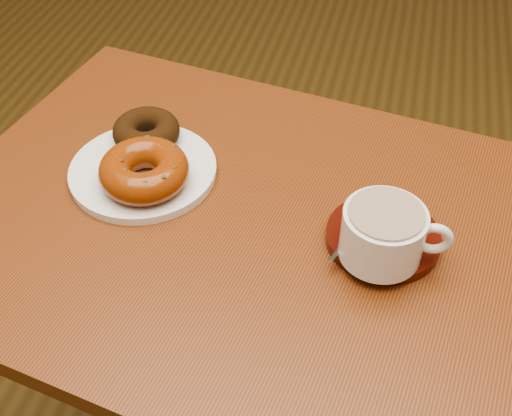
% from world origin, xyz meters
% --- Properties ---
extents(cafe_table, '(0.89, 0.72, 0.75)m').
position_xyz_m(cafe_table, '(0.07, 0.18, 0.63)').
color(cafe_table, brown).
rests_on(cafe_table, ground).
extents(donut_plate, '(0.28, 0.28, 0.01)m').
position_xyz_m(donut_plate, '(-0.08, 0.23, 0.76)').
color(donut_plate, white).
rests_on(donut_plate, cafe_table).
extents(donut_cinnamon, '(0.13, 0.13, 0.04)m').
position_xyz_m(donut_cinnamon, '(-0.09, 0.29, 0.78)').
color(donut_cinnamon, black).
rests_on(donut_cinnamon, donut_plate).
extents(donut_caramel, '(0.16, 0.16, 0.04)m').
position_xyz_m(donut_caramel, '(-0.06, 0.20, 0.79)').
color(donut_caramel, '#84380E').
rests_on(donut_caramel, donut_plate).
extents(saucer, '(0.16, 0.16, 0.02)m').
position_xyz_m(saucer, '(0.26, 0.18, 0.76)').
color(saucer, '#3D0E08').
rests_on(saucer, cafe_table).
extents(coffee_cup, '(0.13, 0.10, 0.07)m').
position_xyz_m(coffee_cup, '(0.26, 0.15, 0.80)').
color(coffee_cup, white).
rests_on(coffee_cup, saucer).
extents(teaspoon, '(0.04, 0.09, 0.01)m').
position_xyz_m(teaspoon, '(0.22, 0.18, 0.77)').
color(teaspoon, silver).
rests_on(teaspoon, saucer).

